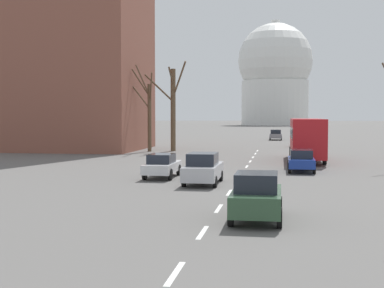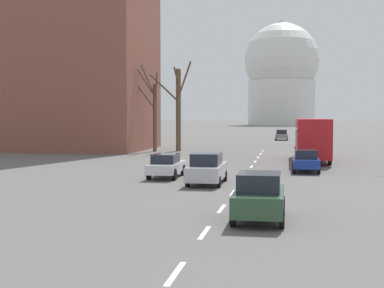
{
  "view_description": "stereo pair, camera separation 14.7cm",
  "coord_description": "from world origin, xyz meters",
  "px_view_note": "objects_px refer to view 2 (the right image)",
  "views": [
    {
      "loc": [
        2.44,
        -5.19,
        3.73
      ],
      "look_at": [
        0.51,
        6.44,
        3.11
      ],
      "focal_mm": 50.0,
      "sensor_mm": 36.0,
      "label": 1
    },
    {
      "loc": [
        2.59,
        -5.16,
        3.73
      ],
      "look_at": [
        0.51,
        6.44,
        3.11
      ],
      "focal_mm": 50.0,
      "sensor_mm": 36.0,
      "label": 2
    }
  ],
  "objects_px": {
    "sedan_far_right": "(282,135)",
    "city_bus": "(312,136)",
    "sedan_near_right": "(207,169)",
    "sedan_mid_centre": "(306,160)",
    "sedan_distant_centre": "(166,165)",
    "sedan_far_left": "(259,196)",
    "sedan_near_left": "(304,140)"
  },
  "relations": [
    {
      "from": "sedan_far_right",
      "to": "city_bus",
      "type": "relative_size",
      "value": 0.4
    },
    {
      "from": "sedan_far_left",
      "to": "sedan_near_right",
      "type": "bearing_deg",
      "value": 108.87
    },
    {
      "from": "sedan_mid_centre",
      "to": "city_bus",
      "type": "relative_size",
      "value": 0.37
    },
    {
      "from": "sedan_near_left",
      "to": "sedan_distant_centre",
      "type": "distance_m",
      "value": 35.02
    },
    {
      "from": "sedan_near_right",
      "to": "sedan_distant_centre",
      "type": "height_order",
      "value": "sedan_near_right"
    },
    {
      "from": "sedan_mid_centre",
      "to": "sedan_distant_centre",
      "type": "distance_m",
      "value": 9.69
    },
    {
      "from": "sedan_near_right",
      "to": "sedan_far_right",
      "type": "bearing_deg",
      "value": 86.41
    },
    {
      "from": "sedan_near_left",
      "to": "sedan_distant_centre",
      "type": "height_order",
      "value": "sedan_near_left"
    },
    {
      "from": "sedan_near_right",
      "to": "sedan_distant_centre",
      "type": "distance_m",
      "value": 3.85
    },
    {
      "from": "sedan_near_left",
      "to": "sedan_distant_centre",
      "type": "relative_size",
      "value": 1.0
    },
    {
      "from": "sedan_near_left",
      "to": "sedan_distant_centre",
      "type": "xyz_separation_m",
      "value": [
        -9.11,
        -33.81,
        -0.06
      ]
    },
    {
      "from": "sedan_far_left",
      "to": "sedan_far_right",
      "type": "xyz_separation_m",
      "value": [
        0.08,
        64.37,
        -0.07
      ]
    },
    {
      "from": "sedan_mid_centre",
      "to": "sedan_distant_centre",
      "type": "xyz_separation_m",
      "value": [
        -8.4,
        -4.82,
        -0.01
      ]
    },
    {
      "from": "sedan_far_left",
      "to": "city_bus",
      "type": "relative_size",
      "value": 0.36
    },
    {
      "from": "sedan_near_right",
      "to": "sedan_far_right",
      "type": "distance_m",
      "value": 54.69
    },
    {
      "from": "sedan_near_right",
      "to": "sedan_mid_centre",
      "type": "height_order",
      "value": "sedan_near_right"
    },
    {
      "from": "sedan_mid_centre",
      "to": "sedan_distant_centre",
      "type": "relative_size",
      "value": 0.94
    },
    {
      "from": "sedan_distant_centre",
      "to": "city_bus",
      "type": "distance_m",
      "value": 16.4
    },
    {
      "from": "sedan_near_left",
      "to": "sedan_far_right",
      "type": "relative_size",
      "value": 0.97
    },
    {
      "from": "sedan_near_left",
      "to": "city_bus",
      "type": "distance_m",
      "value": 20.31
    },
    {
      "from": "sedan_far_left",
      "to": "city_bus",
      "type": "xyz_separation_m",
      "value": [
        2.94,
        25.89,
        1.18
      ]
    },
    {
      "from": "sedan_far_left",
      "to": "sedan_distant_centre",
      "type": "height_order",
      "value": "sedan_far_left"
    },
    {
      "from": "sedan_mid_centre",
      "to": "sedan_distant_centre",
      "type": "height_order",
      "value": "sedan_mid_centre"
    },
    {
      "from": "sedan_near_left",
      "to": "city_bus",
      "type": "xyz_separation_m",
      "value": [
        0.05,
        -20.27,
        1.23
      ]
    },
    {
      "from": "sedan_far_left",
      "to": "sedan_distant_centre",
      "type": "xyz_separation_m",
      "value": [
        -6.22,
        12.34,
        -0.12
      ]
    },
    {
      "from": "sedan_far_left",
      "to": "city_bus",
      "type": "bearing_deg",
      "value": 83.51
    },
    {
      "from": "sedan_near_right",
      "to": "sedan_mid_centre",
      "type": "bearing_deg",
      "value": 53.18
    },
    {
      "from": "sedan_near_left",
      "to": "sedan_distant_centre",
      "type": "bearing_deg",
      "value": -105.08
    },
    {
      "from": "sedan_near_right",
      "to": "city_bus",
      "type": "relative_size",
      "value": 0.42
    },
    {
      "from": "sedan_mid_centre",
      "to": "sedan_far_right",
      "type": "height_order",
      "value": "sedan_far_right"
    },
    {
      "from": "sedan_mid_centre",
      "to": "city_bus",
      "type": "xyz_separation_m",
      "value": [
        0.76,
        8.72,
        1.28
      ]
    },
    {
      "from": "sedan_far_right",
      "to": "city_bus",
      "type": "bearing_deg",
      "value": -85.75
    }
  ]
}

